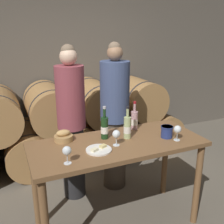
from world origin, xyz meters
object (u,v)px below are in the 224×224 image
object	(u,v)px
person_left	(72,124)
cheese_plate	(99,150)
wine_bottle_red	(105,128)
wine_bottle_rose	(134,120)
person_right	(115,118)
wine_glass_far_left	(67,151)
wine_bottle_white	(127,127)
bread_basket	(63,137)
blue_crock	(167,131)
wine_glass_center	(178,130)
wine_glass_left	(116,134)
tasting_table	(118,155)

from	to	relation	value
person_left	cheese_plate	distance (m)	0.76
wine_bottle_red	wine_bottle_rose	distance (m)	0.38
person_right	wine_glass_far_left	distance (m)	1.18
person_left	wine_bottle_white	distance (m)	0.73
wine_bottle_white	bread_basket	distance (m)	0.60
blue_crock	person_left	bearing A→B (deg)	134.18
wine_glass_center	blue_crock	bearing A→B (deg)	116.79
wine_glass_left	wine_bottle_rose	bearing A→B (deg)	40.88
person_left	wine_glass_far_left	size ratio (longest dim) A/B	12.16
person_right	wine_bottle_red	xyz separation A→B (m)	(-0.34, -0.54, 0.12)
person_right	wine_glass_left	world-z (taller)	person_right
blue_crock	cheese_plate	size ratio (longest dim) A/B	0.53
wine_bottle_white	wine_glass_center	bearing A→B (deg)	-29.88
wine_bottle_red	tasting_table	bearing A→B (deg)	-58.95
wine_bottle_rose	wine_glass_center	bearing A→B (deg)	-60.53
person_left	wine_bottle_rose	bearing A→B (deg)	-38.64
person_left	tasting_table	bearing A→B (deg)	-69.13
tasting_table	person_right	bearing A→B (deg)	68.42
person_right	person_left	bearing A→B (deg)	179.99
wine_bottle_rose	bread_basket	xyz separation A→B (m)	(-0.74, -0.00, -0.06)
bread_basket	wine_glass_center	world-z (taller)	wine_glass_center
wine_bottle_rose	cheese_plate	xyz separation A→B (m)	(-0.51, -0.33, -0.09)
person_left	blue_crock	distance (m)	1.05
blue_crock	wine_glass_center	distance (m)	0.12
wine_glass_left	cheese_plate	bearing A→B (deg)	-167.91
blue_crock	wine_glass_far_left	distance (m)	1.00
wine_bottle_red	cheese_plate	world-z (taller)	wine_bottle_red
wine_glass_left	wine_bottle_white	bearing A→B (deg)	33.69
person_left	wine_bottle_red	xyz separation A→B (m)	(0.18, -0.54, 0.12)
person_right	cheese_plate	world-z (taller)	person_right
person_right	wine_bottle_white	bearing A→B (deg)	-103.04
wine_bottle_white	blue_crock	world-z (taller)	wine_bottle_white
person_right	cheese_plate	bearing A→B (deg)	-122.52
cheese_plate	wine_glass_left	size ratio (longest dim) A/B	1.54
tasting_table	person_right	distance (m)	0.73
wine_glass_left	blue_crock	bearing A→B (deg)	-2.87
person_left	person_right	size ratio (longest dim) A/B	0.99
blue_crock	wine_glass_far_left	xyz separation A→B (m)	(-0.99, -0.13, 0.04)
wine_bottle_rose	cheese_plate	bearing A→B (deg)	-147.54
tasting_table	wine_bottle_white	world-z (taller)	wine_bottle_white
person_left	wine_glass_left	xyz separation A→B (m)	(0.21, -0.72, 0.11)
wine_bottle_white	blue_crock	distance (m)	0.38
wine_bottle_rose	blue_crock	bearing A→B (deg)	-59.75
tasting_table	wine_glass_center	xyz separation A→B (m)	(0.52, -0.18, 0.24)
blue_crock	bread_basket	size ratio (longest dim) A/B	0.68
wine_bottle_rose	wine_glass_left	distance (m)	0.44
wine_glass_left	wine_glass_center	xyz separation A→B (m)	(0.56, -0.12, 0.00)
cheese_plate	wine_glass_center	distance (m)	0.75
tasting_table	wine_bottle_rose	xyz separation A→B (m)	(0.29, 0.23, 0.23)
wine_bottle_red	cheese_plate	xyz separation A→B (m)	(-0.14, -0.22, -0.10)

